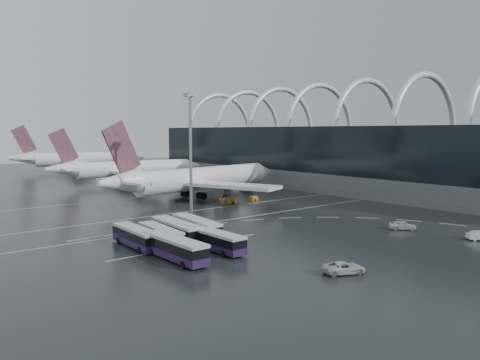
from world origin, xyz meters
TOP-DOWN VIEW (x-y plane):
  - ground at (0.00, 0.00)m, footprint 420.00×420.00m
  - terminal at (61.56, 19.84)m, footprint 42.00×160.00m
  - lane_marking_near at (0.00, -2.00)m, footprint 120.00×0.25m
  - lane_marking_mid at (0.00, 12.00)m, footprint 120.00×0.25m
  - lane_marking_far at (0.00, 40.00)m, footprint 120.00×0.25m
  - bus_bay_line_south at (-24.00, -16.00)m, footprint 28.00×0.25m
  - bus_bay_line_north at (-24.00, 0.00)m, footprint 28.00×0.25m
  - airliner_main at (7.26, 28.19)m, footprint 62.37×54.20m
  - airliner_gate_b at (9.33, 75.68)m, footprint 56.74×50.60m
  - airliner_gate_c at (14.20, 137.90)m, footprint 59.10×53.74m
  - bus_row_near_a at (-30.57, -10.92)m, footprint 3.31×12.68m
  - bus_row_near_b at (-26.90, -12.30)m, footprint 3.65×12.32m
  - bus_row_near_c at (-23.33, -11.51)m, footprint 3.95×13.75m
  - bus_row_near_d at (-19.14, -11.24)m, footprint 4.35×13.66m
  - bus_row_far_a at (-29.75, -21.52)m, footprint 3.40×13.41m
  - bus_row_far_c at (-22.07, -20.76)m, footprint 3.19×12.50m
  - van_curve_a at (-15.96, -41.14)m, footprint 6.23×4.77m
  - van_curve_b at (14.66, -30.65)m, footprint 4.86×5.06m
  - floodlight_mast at (-8.91, 6.05)m, footprint 2.04×2.04m
  - gse_cart_belly_a at (17.47, 15.68)m, footprint 2.03×1.20m
  - gse_cart_belly_b at (24.67, 33.98)m, footprint 1.91×1.13m
  - gse_cart_belly_c at (10.08, 16.11)m, footprint 2.03×1.20m
  - gse_cart_belly_d at (32.27, 25.99)m, footprint 2.01×1.19m
  - gse_cart_belly_e at (15.02, 27.36)m, footprint 2.10×1.24m

SIDE VIEW (x-z plane):
  - ground at x=0.00m, z-range 0.00..0.00m
  - lane_marking_near at x=0.00m, z-range 0.00..0.01m
  - lane_marking_mid at x=0.00m, z-range 0.00..0.01m
  - lane_marking_far at x=0.00m, z-range 0.00..0.01m
  - bus_bay_line_south at x=-24.00m, z-range 0.00..0.01m
  - bus_bay_line_north at x=-24.00m, z-range 0.00..0.01m
  - gse_cart_belly_b at x=24.67m, z-range 0.00..1.04m
  - gse_cart_belly_d at x=32.27m, z-range 0.00..1.10m
  - gse_cart_belly_a at x=17.47m, z-range 0.00..1.11m
  - gse_cart_belly_c at x=10.08m, z-range 0.00..1.11m
  - gse_cart_belly_e at x=15.02m, z-range 0.00..1.14m
  - van_curve_a at x=-15.96m, z-range 0.00..1.57m
  - van_curve_b at x=14.66m, z-range 0.00..1.71m
  - bus_row_near_b at x=-26.90m, z-range 0.15..3.14m
  - bus_row_far_c at x=-22.07m, z-range 0.15..3.21m
  - bus_row_near_a at x=-30.57m, z-range 0.15..3.25m
  - bus_row_far_a at x=-29.75m, z-range 0.16..3.45m
  - bus_row_near_d at x=-19.14m, z-range 0.16..3.47m
  - bus_row_near_c at x=-23.33m, z-range 0.17..3.51m
  - airliner_gate_b at x=9.33m, z-range -4.92..14.78m
  - airliner_main at x=7.26m, z-range -5.27..15.85m
  - airliner_gate_c at x=14.20m, z-range -5.34..16.02m
  - terminal at x=61.56m, z-range -6.58..28.32m
  - floodlight_mast at x=-8.91m, z-range 3.44..30.10m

